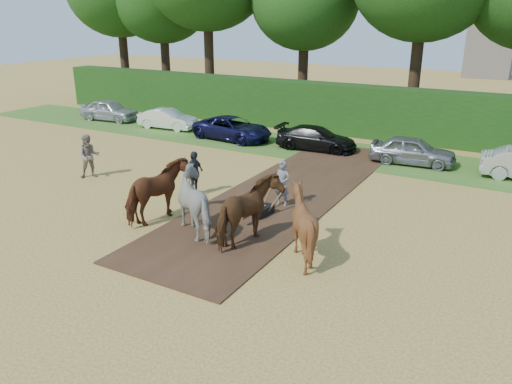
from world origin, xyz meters
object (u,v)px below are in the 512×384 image
object	(u,v)px
spectator_far	(194,173)
parked_cars	(330,139)
spectator_near	(89,156)
plough_team	(227,206)

from	to	relation	value
spectator_far	parked_cars	size ratio (longest dim) A/B	0.05
spectator_near	plough_team	bearing A→B (deg)	-63.06
spectator_far	parked_cars	distance (m)	9.32
spectator_near	plough_team	xyz separation A→B (m)	(8.83, -2.35, 0.09)
spectator_far	parked_cars	bearing A→B (deg)	-12.27
spectator_near	parked_cars	size ratio (longest dim) A/B	0.05
spectator_near	plough_team	world-z (taller)	plough_team
spectator_far	plough_team	size ratio (longest dim) A/B	0.25
spectator_near	plough_team	size ratio (longest dim) A/B	0.27
plough_team	parked_cars	xyz separation A→B (m)	(-1.11, 11.86, -0.40)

